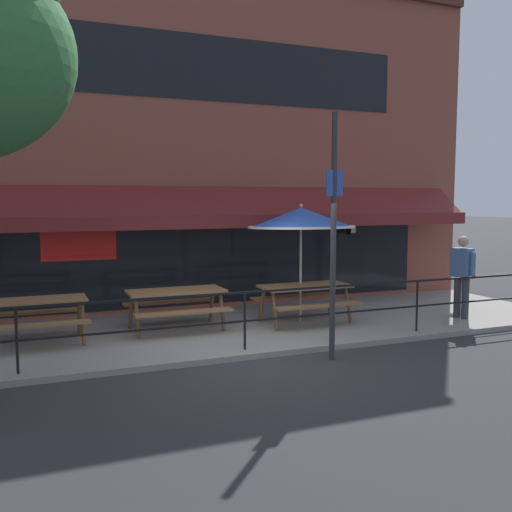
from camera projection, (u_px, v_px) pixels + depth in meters
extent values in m
plane|color=#2D2D30|center=(252.00, 360.00, 9.11)|extent=(120.00, 120.00, 0.00)
cube|color=gray|center=(213.00, 331.00, 10.95)|extent=(15.00, 4.00, 0.10)
cube|color=brown|center=(180.00, 145.00, 12.65)|extent=(15.00, 0.50, 7.54)
cube|color=black|center=(182.00, 66.00, 12.25)|extent=(10.50, 0.02, 1.40)
cube|color=black|center=(185.00, 254.00, 12.65)|extent=(12.00, 0.02, 2.30)
cube|color=red|center=(79.00, 244.00, 11.75)|extent=(1.50, 0.02, 0.70)
cube|color=maroon|center=(191.00, 202.00, 12.04)|extent=(13.80, 0.92, 0.70)
cube|color=maroon|center=(198.00, 222.00, 11.61)|extent=(13.80, 0.08, 0.28)
cube|color=black|center=(349.00, 221.00, 14.02)|extent=(0.04, 0.28, 0.04)
cube|color=black|center=(351.00, 229.00, 13.91)|extent=(0.18, 0.18, 0.28)
cube|color=beige|center=(351.00, 229.00, 13.91)|extent=(0.13, 0.19, 0.20)
cylinder|color=black|center=(17.00, 341.00, 8.03)|extent=(0.04, 0.04, 0.95)
cylinder|color=black|center=(245.00, 321.00, 9.33)|extent=(0.04, 0.04, 0.95)
cylinder|color=black|center=(417.00, 306.00, 10.63)|extent=(0.04, 0.04, 0.95)
cube|color=black|center=(245.00, 292.00, 9.28)|extent=(13.80, 0.04, 0.04)
cube|color=black|center=(245.00, 321.00, 9.33)|extent=(13.80, 0.03, 0.03)
cube|color=brown|center=(31.00, 301.00, 9.66)|extent=(1.80, 0.80, 0.05)
cube|color=brown|center=(33.00, 326.00, 9.16)|extent=(1.80, 0.26, 0.04)
cube|color=brown|center=(32.00, 312.00, 10.23)|extent=(1.80, 0.26, 0.04)
cylinder|color=brown|center=(83.00, 323.00, 9.71)|extent=(0.07, 0.30, 0.73)
cylinder|color=brown|center=(79.00, 315.00, 10.30)|extent=(0.07, 0.30, 0.73)
cube|color=brown|center=(176.00, 291.00, 10.72)|extent=(1.80, 0.80, 0.05)
cube|color=brown|center=(184.00, 312.00, 10.21)|extent=(1.80, 0.26, 0.04)
cube|color=brown|center=(169.00, 302.00, 11.28)|extent=(1.80, 0.26, 0.04)
cylinder|color=brown|center=(222.00, 310.00, 10.76)|extent=(0.07, 0.30, 0.73)
cylinder|color=brown|center=(212.00, 305.00, 11.35)|extent=(0.07, 0.30, 0.73)
cylinder|color=brown|center=(137.00, 317.00, 10.16)|extent=(0.07, 0.30, 0.73)
cylinder|color=brown|center=(131.00, 311.00, 10.75)|extent=(0.07, 0.30, 0.73)
cube|color=brown|center=(305.00, 286.00, 11.35)|extent=(1.80, 0.80, 0.05)
cube|color=brown|center=(319.00, 306.00, 10.84)|extent=(1.80, 0.26, 0.04)
cube|color=brown|center=(292.00, 296.00, 11.91)|extent=(1.80, 0.26, 0.04)
cylinder|color=brown|center=(348.00, 304.00, 11.39)|extent=(0.07, 0.30, 0.73)
cylinder|color=brown|center=(332.00, 299.00, 11.98)|extent=(0.07, 0.30, 0.73)
cylinder|color=brown|center=(275.00, 310.00, 10.79)|extent=(0.07, 0.30, 0.73)
cylinder|color=brown|center=(262.00, 304.00, 11.38)|extent=(0.07, 0.30, 0.73)
cylinder|color=#B7B2A8|center=(301.00, 265.00, 11.50)|extent=(0.04, 0.04, 2.30)
cone|color=#2D56B7|center=(301.00, 217.00, 11.40)|extent=(2.10, 2.11, 0.45)
cylinder|color=white|center=(301.00, 227.00, 11.42)|extent=(2.14, 2.14, 0.09)
sphere|color=#B7B2A8|center=(301.00, 205.00, 11.38)|extent=(0.07, 0.07, 0.07)
cylinder|color=#333338|center=(457.00, 297.00, 11.92)|extent=(0.15, 0.15, 0.86)
cylinder|color=#333338|center=(465.00, 298.00, 11.75)|extent=(0.15, 0.15, 0.86)
cube|color=#4C709E|center=(463.00, 263.00, 11.76)|extent=(0.29, 0.43, 0.60)
cylinder|color=#4C709E|center=(452.00, 263.00, 11.99)|extent=(0.10, 0.10, 0.54)
cylinder|color=#4C709E|center=(473.00, 265.00, 11.54)|extent=(0.10, 0.10, 0.54)
sphere|color=tan|center=(463.00, 241.00, 11.72)|extent=(0.22, 0.22, 0.22)
cylinder|color=#2D2D33|center=(333.00, 238.00, 8.96)|extent=(0.09, 0.09, 3.91)
cube|color=blue|center=(335.00, 183.00, 8.86)|extent=(0.28, 0.02, 0.40)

